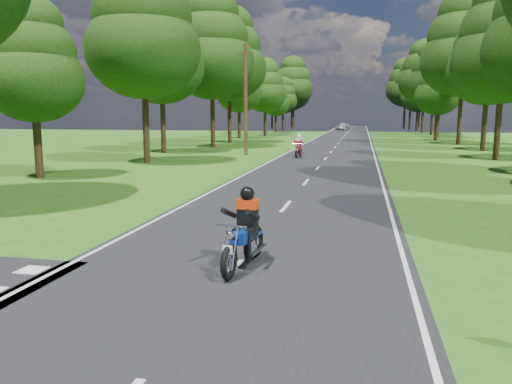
# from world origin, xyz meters

# --- Properties ---
(ground) EXTENTS (160.00, 160.00, 0.00)m
(ground) POSITION_xyz_m (0.00, 0.00, 0.00)
(ground) COLOR #206016
(ground) RESTS_ON ground
(main_road) EXTENTS (7.00, 140.00, 0.02)m
(main_road) POSITION_xyz_m (0.00, 50.00, 0.01)
(main_road) COLOR black
(main_road) RESTS_ON ground
(road_markings) EXTENTS (7.40, 140.00, 0.01)m
(road_markings) POSITION_xyz_m (-0.14, 48.13, 0.02)
(road_markings) COLOR silver
(road_markings) RESTS_ON main_road
(treeline) EXTENTS (40.00, 115.35, 14.78)m
(treeline) POSITION_xyz_m (1.43, 60.06, 8.25)
(treeline) COLOR black
(treeline) RESTS_ON ground
(telegraph_pole) EXTENTS (1.20, 0.26, 8.00)m
(telegraph_pole) POSITION_xyz_m (-6.00, 28.00, 4.07)
(telegraph_pole) COLOR #382616
(telegraph_pole) RESTS_ON ground
(rider_near_blue) EXTENTS (0.84, 1.96, 1.59)m
(rider_near_blue) POSITION_xyz_m (0.17, 1.33, 0.81)
(rider_near_blue) COLOR #0D3396
(rider_near_blue) RESTS_ON main_road
(rider_far_red) EXTENTS (0.72, 1.96, 1.61)m
(rider_far_red) POSITION_xyz_m (-1.91, 26.56, 0.82)
(rider_far_red) COLOR #A50E0C
(rider_far_red) RESTS_ON main_road
(distant_car) EXTENTS (2.92, 4.55, 1.44)m
(distant_car) POSITION_xyz_m (-1.07, 86.87, 0.74)
(distant_car) COLOR silver
(distant_car) RESTS_ON main_road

